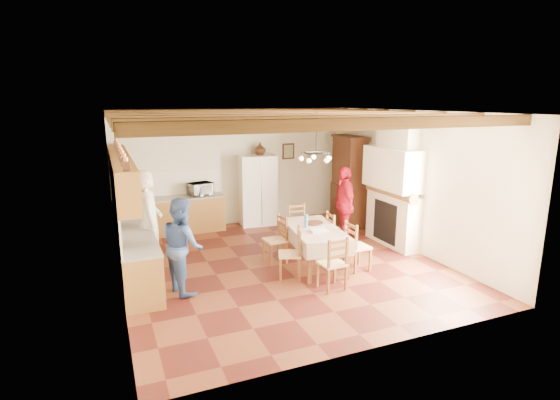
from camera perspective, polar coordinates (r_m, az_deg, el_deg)
The scene contains 31 objects.
floor at distance 8.82m, azimuth 0.14°, elevation -8.47°, with size 6.00×6.50×0.02m, color #491813.
ceiling at distance 8.21m, azimuth 0.15°, elevation 11.55°, with size 6.00×6.50×0.02m, color silver.
wall_back at distance 11.42m, azimuth -6.14°, elevation 4.28°, with size 6.00×0.02×3.00m, color beige.
wall_front at distance 5.61m, azimuth 13.05°, elevation -5.18°, with size 6.00×0.02×3.00m, color beige.
wall_left at distance 7.78m, azimuth -20.81°, elevation -0.63°, with size 0.02×6.50×3.00m, color beige.
wall_right at distance 9.91m, azimuth 16.45°, elevation 2.49°, with size 0.02×6.50×3.00m, color beige.
ceiling_beams at distance 8.21m, azimuth 0.15°, elevation 10.85°, with size 6.00×6.30×0.16m, color #321F0F, non-canonical shape.
lower_cabinets_left at distance 9.08m, azimuth -18.54°, elevation -5.58°, with size 0.60×4.30×0.86m, color brown.
lower_cabinets_back at distance 11.01m, azimuth -13.31°, elevation -2.02°, with size 2.30×0.60×0.86m, color brown.
countertop_left at distance 8.95m, azimuth -18.75°, elevation -2.84°, with size 0.62×4.30×0.04m, color slate.
countertop_back at distance 10.91m, azimuth -13.44°, elevation 0.26°, with size 2.34×0.62×0.04m, color slate.
backsplash_left at distance 8.87m, azimuth -20.73°, elevation -1.01°, with size 0.03×4.30×0.60m, color white.
backsplash_back at distance 11.12m, azimuth -13.76°, elevation 2.17°, with size 2.30×0.03×0.60m, color white.
upper_cabinets at distance 8.75m, azimuth -20.03°, elevation 3.21°, with size 0.35×4.20×0.70m, color brown.
fireplace at distance 9.91m, azimuth 14.39°, elevation 2.02°, with size 0.56×1.60×2.80m, color beige, non-canonical shape.
wall_picture at distance 11.87m, azimuth 1.10°, elevation 6.38°, with size 0.34×0.03×0.42m, color black.
refrigerator at distance 11.43m, azimuth -3.04°, elevation 1.35°, with size 0.91×0.75×1.83m, color white.
hutch at distance 11.48m, azimuth 8.95°, elevation 2.51°, with size 0.54×1.28×2.32m, color #381A12, non-canonical shape.
dining_table at distance 8.55m, azimuth 4.54°, elevation -4.21°, with size 1.13×1.88×0.78m.
chandelier at distance 8.23m, azimuth 4.74°, elevation 6.20°, with size 0.47×0.47×0.03m, color black.
chair_left_near at distance 8.03m, azimuth 1.26°, elevation -6.95°, with size 0.42×0.40×0.96m, color brown, non-canonical shape.
chair_left_far at distance 8.79m, azimuth -0.67°, elevation -5.14°, with size 0.42×0.40×0.96m, color brown, non-canonical shape.
chair_right_near at distance 8.55m, azimuth 10.13°, elevation -5.90°, with size 0.42×0.40×0.96m, color brown, non-canonical shape.
chair_right_far at distance 9.16m, azimuth 7.53°, elevation -4.50°, with size 0.42×0.40×0.96m, color brown, non-canonical shape.
chair_end_near at distance 7.64m, azimuth 6.81°, elevation -8.09°, with size 0.42×0.40×0.96m, color brown, non-canonical shape.
chair_end_far at distance 9.67m, azimuth 2.56°, elevation -3.45°, with size 0.42×0.40×0.96m, color brown, non-canonical shape.
person_man at distance 8.52m, azimuth -16.67°, elevation -2.76°, with size 0.72×0.47×1.97m, color white.
person_woman_blue at distance 7.58m, azimuth -12.65°, elevation -5.78°, with size 0.80×0.62×1.64m, color #3D5B9E.
person_woman_red at distance 10.03m, azimuth 8.34°, elevation -0.60°, with size 1.03×0.43×1.76m, color red.
microwave at distance 10.98m, azimuth -10.34°, elevation 1.43°, with size 0.56×0.38×0.31m, color silver.
fridge_vase at distance 11.29m, azimuth -2.62°, elevation 6.71°, with size 0.30×0.30×0.31m, color #381A12.
Camera 1 is at (-3.14, -7.58, 3.22)m, focal length 28.00 mm.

